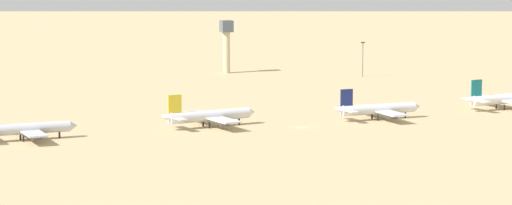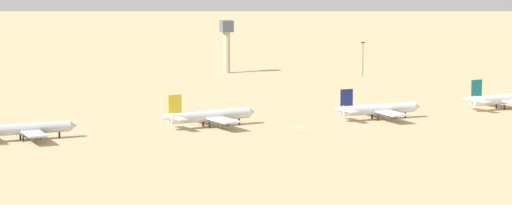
# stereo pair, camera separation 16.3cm
# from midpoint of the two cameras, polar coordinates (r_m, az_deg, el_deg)

# --- Properties ---
(ground) EXTENTS (4000.00, 4000.00, 0.00)m
(ground) POSITION_cam_midpoint_polar(r_m,az_deg,el_deg) (362.97, 2.28, -1.24)
(ground) COLOR tan
(parked_jet_white_2) EXTENTS (31.61, 26.64, 10.44)m
(parked_jet_white_2) POSITION_cam_midpoint_polar(r_m,az_deg,el_deg) (345.03, -11.34, -1.28)
(parked_jet_white_2) COLOR silver
(parked_jet_white_2) RESTS_ON ground
(parked_jet_yellow_3) EXTENTS (33.40, 28.52, 11.07)m
(parked_jet_yellow_3) POSITION_cam_midpoint_polar(r_m,az_deg,el_deg) (363.02, -2.34, -0.66)
(parked_jet_yellow_3) COLOR silver
(parked_jet_yellow_3) RESTS_ON ground
(parked_jet_navy_4) EXTENTS (32.28, 27.15, 10.66)m
(parked_jet_navy_4) POSITION_cam_midpoint_polar(r_m,az_deg,el_deg) (380.42, 6.04, -0.33)
(parked_jet_navy_4) COLOR silver
(parked_jet_navy_4) RESTS_ON ground
(parked_jet_teal_5) EXTENTS (33.45, 28.52, 11.08)m
(parked_jet_teal_5) POSITION_cam_midpoint_polar(r_m,az_deg,el_deg) (411.43, 12.10, 0.17)
(parked_jet_teal_5) COLOR white
(parked_jet_teal_5) RESTS_ON ground
(control_tower) EXTENTS (5.20, 5.20, 23.62)m
(control_tower) POSITION_cam_midpoint_polar(r_m,az_deg,el_deg) (516.20, -1.45, 3.04)
(control_tower) COLOR #C6B793
(control_tower) RESTS_ON ground
(light_pole_west) EXTENTS (1.80, 0.50, 15.20)m
(light_pole_west) POSITION_cam_midpoint_polar(r_m,az_deg,el_deg) (503.84, 5.31, 2.27)
(light_pole_west) COLOR #59595E
(light_pole_west) RESTS_ON ground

